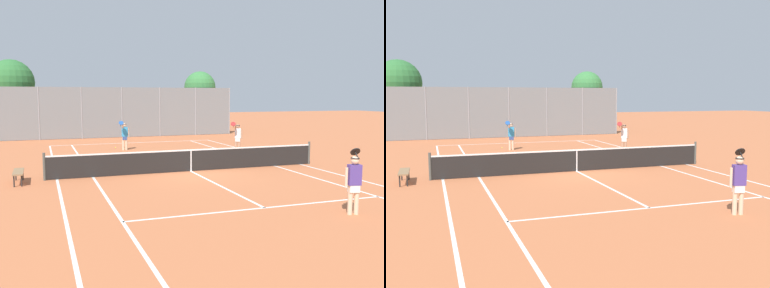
# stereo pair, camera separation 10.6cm
# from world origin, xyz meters

# --- Properties ---
(ground_plane) EXTENTS (120.00, 120.00, 0.00)m
(ground_plane) POSITION_xyz_m (0.00, 0.00, 0.00)
(ground_plane) COLOR #BC663D
(court_line_markings) EXTENTS (11.10, 23.90, 0.01)m
(court_line_markings) POSITION_xyz_m (0.00, 0.00, 0.00)
(court_line_markings) COLOR silver
(court_line_markings) RESTS_ON ground
(tennis_net) EXTENTS (12.00, 0.10, 1.07)m
(tennis_net) POSITION_xyz_m (0.00, 0.00, 0.51)
(tennis_net) COLOR #474C47
(tennis_net) RESTS_ON ground
(player_near_side) EXTENTS (0.79, 0.71, 1.77)m
(player_near_side) POSITION_xyz_m (1.95, -7.80, 0.93)
(player_near_side) COLOR beige
(player_near_side) RESTS_ON ground
(player_far_left) EXTENTS (0.69, 0.73, 1.77)m
(player_far_left) POSITION_xyz_m (-1.31, 8.15, 0.93)
(player_far_left) COLOR beige
(player_far_left) RESTS_ON ground
(player_far_right) EXTENTS (0.87, 0.67, 1.77)m
(player_far_right) POSITION_xyz_m (4.61, 4.99, 0.93)
(player_far_right) COLOR tan
(player_far_right) RESTS_ON ground
(loose_tennis_ball_0) EXTENTS (0.07, 0.07, 0.07)m
(loose_tennis_ball_0) POSITION_xyz_m (0.62, 2.21, 0.03)
(loose_tennis_ball_0) COLOR #D1DB33
(loose_tennis_ball_0) RESTS_ON ground
(loose_tennis_ball_1) EXTENTS (0.07, 0.07, 0.07)m
(loose_tennis_ball_1) POSITION_xyz_m (-1.71, 9.21, 0.03)
(loose_tennis_ball_1) COLOR #D1DB33
(loose_tennis_ball_1) RESTS_ON ground
(courtside_bench) EXTENTS (0.36, 1.50, 0.47)m
(courtside_bench) POSITION_xyz_m (-6.86, -0.26, 0.41)
(courtside_bench) COLOR olive
(courtside_bench) RESTS_ON ground
(back_fence) EXTENTS (18.36, 0.08, 3.90)m
(back_fence) POSITION_xyz_m (-0.00, 16.07, 1.95)
(back_fence) COLOR gray
(back_fence) RESTS_ON ground
(tree_behind_left) EXTENTS (3.65, 3.65, 6.09)m
(tree_behind_left) POSITION_xyz_m (-8.20, 19.80, 4.17)
(tree_behind_left) COLOR brown
(tree_behind_left) RESTS_ON ground
(tree_behind_right) EXTENTS (2.77, 2.77, 5.36)m
(tree_behind_right) POSITION_xyz_m (7.27, 18.44, 3.87)
(tree_behind_right) COLOR brown
(tree_behind_right) RESTS_ON ground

